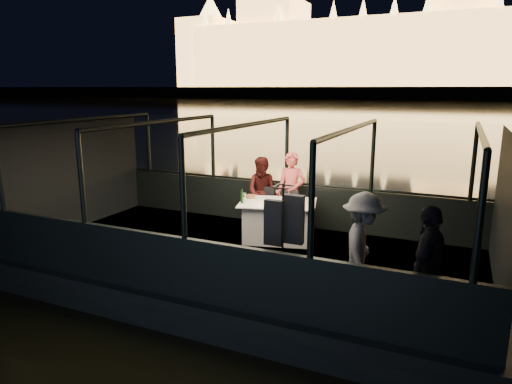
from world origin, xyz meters
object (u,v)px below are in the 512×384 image
at_px(chair_port_left, 263,208).
at_px(person_man_maroon, 263,192).
at_px(chair_port_right, 286,212).
at_px(person_woman_coral, 291,195).
at_px(passenger_stripe, 363,244).
at_px(passenger_dark, 428,263).
at_px(wine_bottle, 242,196).
at_px(coat_stand, 283,236).
at_px(dining_table_central, 278,221).

bearing_deg(chair_port_left, person_man_maroon, 120.16).
height_order(chair_port_right, person_woman_coral, person_woman_coral).
relative_size(person_man_maroon, passenger_stripe, 0.96).
bearing_deg(passenger_dark, passenger_stripe, -98.45).
distance_m(chair_port_right, wine_bottle, 1.10).
xyz_separation_m(coat_stand, passenger_dark, (1.92, -0.10, -0.05)).
bearing_deg(person_woman_coral, passenger_stripe, -53.62).
relative_size(coat_stand, passenger_dark, 1.05).
height_order(person_man_maroon, wine_bottle, person_man_maroon).
xyz_separation_m(person_woman_coral, passenger_stripe, (2.01, -2.72, 0.10)).
relative_size(person_man_maroon, passenger_dark, 0.96).
bearing_deg(coat_stand, passenger_stripe, 14.63).
distance_m(chair_port_left, coat_stand, 3.25).
bearing_deg(passenger_dark, person_man_maroon, -116.48).
distance_m(person_woman_coral, passenger_stripe, 3.38).
distance_m(chair_port_left, passenger_stripe, 3.65).
height_order(chair_port_left, person_woman_coral, person_woman_coral).
distance_m(chair_port_right, person_woman_coral, 0.40).
bearing_deg(wine_bottle, chair_port_left, 87.01).
xyz_separation_m(dining_table_central, passenger_dark, (2.89, -2.37, 0.47)).
bearing_deg(person_woman_coral, coat_stand, -72.50).
bearing_deg(passenger_stripe, coat_stand, 96.28).
xyz_separation_m(chair_port_left, chair_port_right, (0.56, -0.11, 0.00)).
height_order(coat_stand, person_woman_coral, coat_stand).
height_order(person_woman_coral, person_man_maroon, person_woman_coral).
relative_size(chair_port_left, chair_port_right, 0.99).
bearing_deg(passenger_stripe, wine_bottle, 49.46).
bearing_deg(person_woman_coral, wine_bottle, -120.13).
bearing_deg(dining_table_central, chair_port_right, 88.67).
xyz_separation_m(chair_port_left, wine_bottle, (-0.05, -0.90, 0.47)).
xyz_separation_m(chair_port_left, person_woman_coral, (0.57, 0.16, 0.30)).
distance_m(dining_table_central, coat_stand, 2.52).
distance_m(dining_table_central, passenger_dark, 3.76).
distance_m(person_man_maroon, passenger_stripe, 3.81).
xyz_separation_m(person_woman_coral, wine_bottle, (-0.61, -1.06, 0.17)).
height_order(person_woman_coral, wine_bottle, person_woman_coral).
height_order(passenger_stripe, passenger_dark, passenger_dark).
relative_size(person_woman_coral, wine_bottle, 6.03).
height_order(coat_stand, passenger_stripe, coat_stand).
bearing_deg(wine_bottle, person_man_maroon, 91.22).
bearing_deg(person_woman_coral, chair_port_right, -90.95).
xyz_separation_m(dining_table_central, person_woman_coral, (0.01, 0.72, 0.36)).
relative_size(coat_stand, person_woman_coral, 1.00).
bearing_deg(wine_bottle, passenger_dark, -30.16).
height_order(coat_stand, wine_bottle, coat_stand).
xyz_separation_m(dining_table_central, coat_stand, (0.97, -2.27, 0.51)).
relative_size(person_man_maroon, wine_bottle, 5.53).
bearing_deg(person_man_maroon, chair_port_left, -79.63).
relative_size(dining_table_central, person_man_maroon, 0.96).
xyz_separation_m(coat_stand, wine_bottle, (-1.57, 1.93, 0.02)).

